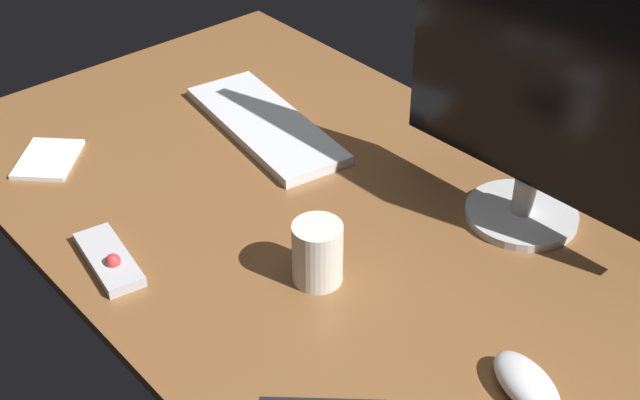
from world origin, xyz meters
TOP-DOWN VIEW (x-y plane):
  - desk at (0.00, 0.00)cm, footprint 140.00×84.00cm
  - monitor at (24.55, 23.90)cm, footprint 48.98×18.49cm
  - keyboard at (-25.20, 9.35)cm, footprint 40.49×19.52cm
  - computer_mouse at (49.07, -5.89)cm, footprint 13.19×9.33cm
  - media_remote at (-9.18, -33.52)cm, footprint 16.68×8.32cm
  - coffee_mug at (14.24, -11.47)cm, footprint 7.63×7.63cm
  - notepad at (-42.10, -27.27)cm, footprint 16.03×16.05cm

SIDE VIEW (x-z plane):
  - desk at x=0.00cm, z-range 0.00..2.00cm
  - notepad at x=-42.10cm, z-range 2.00..2.83cm
  - media_remote at x=-9.18cm, z-range 1.30..4.62cm
  - keyboard at x=-25.20cm, z-range 2.00..3.92cm
  - computer_mouse at x=49.07cm, z-range 2.00..5.70cm
  - coffee_mug at x=14.24cm, z-range 2.00..11.94cm
  - monitor at x=24.55cm, z-range 2.57..47.12cm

